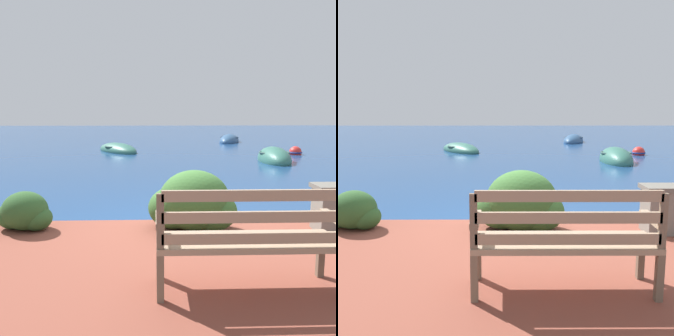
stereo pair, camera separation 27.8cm
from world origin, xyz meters
TOP-DOWN VIEW (x-y plane):
  - ground_plane at (0.00, 0.00)m, footprint 80.00×80.00m
  - park_bench at (0.21, -2.16)m, footprint 1.57×0.48m
  - hedge_clump_far_left at (-2.28, -0.38)m, footprint 0.75×0.54m
  - hedge_clump_left at (-0.09, -0.44)m, footprint 1.15×0.83m
  - rowboat_nearest at (3.60, 7.73)m, footprint 1.22×2.55m
  - rowboat_mid at (-2.21, 11.15)m, footprint 2.40×2.93m
  - rowboat_far at (3.62, 15.86)m, footprint 1.87×2.93m
  - mooring_buoy at (5.12, 9.75)m, footprint 0.55×0.55m

SIDE VIEW (x-z plane):
  - ground_plane at x=0.00m, z-range 0.00..0.00m
  - rowboat_mid at x=-2.21m, z-range -0.27..0.38m
  - rowboat_far at x=3.62m, z-range -0.33..0.46m
  - rowboat_nearest at x=3.60m, z-range -0.37..0.52m
  - mooring_buoy at x=5.12m, z-range -0.16..0.34m
  - hedge_clump_far_left at x=-2.28m, z-range 0.19..0.69m
  - hedge_clump_left at x=-0.09m, z-range 0.17..0.95m
  - park_bench at x=0.21m, z-range 0.24..1.17m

